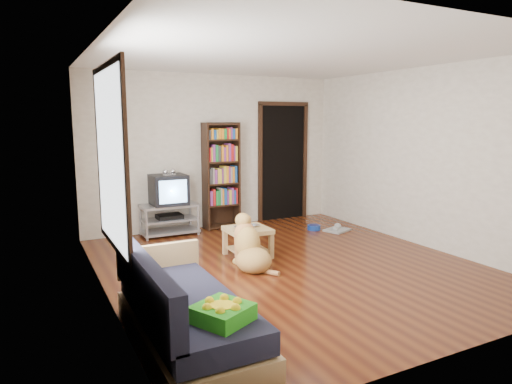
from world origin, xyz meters
name	(u,v)px	position (x,y,z in m)	size (l,w,h in m)	color
ground	(290,266)	(0.00, 0.00, 0.00)	(5.00, 5.00, 0.00)	#52240E
ceiling	(292,56)	(0.00, 0.00, 2.60)	(5.00, 5.00, 0.00)	white
wall_back	(215,152)	(0.00, 2.50, 1.30)	(4.50, 4.50, 0.00)	silver
wall_front	(464,194)	(0.00, -2.50, 1.30)	(4.50, 4.50, 0.00)	silver
wall_left	(101,175)	(-2.25, 0.00, 1.30)	(5.00, 5.00, 0.00)	silver
wall_right	(423,158)	(2.25, 0.00, 1.30)	(5.00, 5.00, 0.00)	silver
green_cushion	(222,313)	(-1.75, -1.94, 0.48)	(0.36, 0.36, 0.12)	green
laptop	(249,227)	(-0.30, 0.58, 0.41)	(0.36, 0.23, 0.03)	silver
dog_bowl	(314,227)	(1.37, 1.46, 0.04)	(0.22, 0.22, 0.08)	navy
grey_rag	(337,230)	(1.67, 1.21, 0.01)	(0.40, 0.32, 0.03)	gray
window	(110,158)	(-2.23, -0.50, 1.50)	(0.03, 1.46, 1.70)	white
doorway	(283,159)	(1.35, 2.48, 1.12)	(1.03, 0.05, 2.19)	black
tv_stand	(170,218)	(-0.90, 2.25, 0.27)	(0.90, 0.45, 0.50)	#99999E
crt_tv	(168,189)	(-0.90, 2.27, 0.74)	(0.55, 0.52, 0.58)	black
bookshelf	(221,170)	(0.05, 2.34, 1.00)	(0.60, 0.30, 1.80)	black
sofa	(182,316)	(-1.87, -1.38, 0.26)	(0.80, 1.80, 0.80)	tan
coffee_table	(248,236)	(-0.30, 0.61, 0.28)	(0.55, 0.55, 0.40)	tan
dog	(250,248)	(-0.50, 0.15, 0.26)	(0.44, 0.85, 0.70)	#B57745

